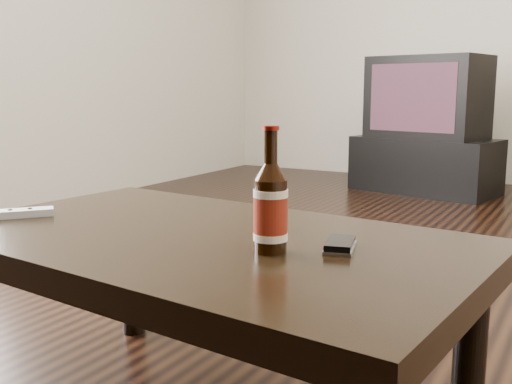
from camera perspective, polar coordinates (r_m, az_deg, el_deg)
The scene contains 7 objects.
floor at distance 1.94m, azimuth 17.27°, elevation -12.18°, with size 5.00×6.00×0.01m, color black.
tv_stand at distance 4.27m, azimuth 15.77°, elevation 2.48°, with size 0.94×0.47×0.37m, color black.
tv at distance 4.24m, azimuth 16.05°, elevation 8.66°, with size 0.81×0.60×0.55m.
coffee_table at distance 1.24m, azimuth -5.22°, elevation -6.46°, with size 1.16×0.74×0.41m.
beer_bottle at distance 1.07m, azimuth 1.39°, elevation -1.58°, with size 0.07×0.07×0.23m.
phone at distance 1.11m, azimuth 8.00°, elevation -5.02°, with size 0.07×0.11×0.02m.
remote at distance 1.48m, azimuth -21.70°, elevation -1.89°, with size 0.13×0.15×0.02m.
Camera 1 is at (0.37, -1.76, 0.71)m, focal length 42.00 mm.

